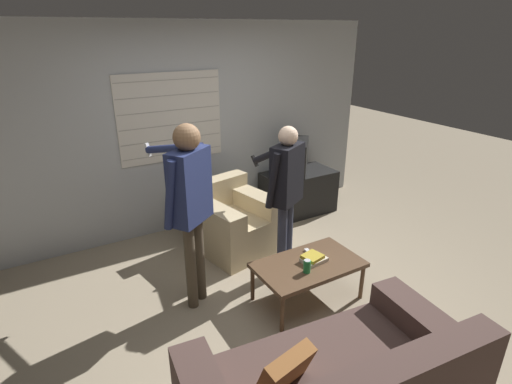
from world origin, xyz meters
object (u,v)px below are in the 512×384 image
spare_remote (309,252)px  book_stack (313,259)px  person_right_standing (286,184)px  soda_can (307,266)px  floor_fan (255,216)px  tv (300,157)px  armchair_beige (232,222)px  coffee_table (308,267)px  person_left_standing (189,195)px

spare_remote → book_stack: bearing=-98.8°
person_right_standing → soda_can: 0.87m
floor_fan → tv: bearing=7.2°
tv → book_stack: size_ratio=2.41×
armchair_beige → tv: bearing=-173.7°
coffee_table → floor_fan: bearing=78.1°
armchair_beige → floor_fan: (0.49, 0.31, -0.18)m
armchair_beige → spare_remote: size_ratio=7.62×
person_left_standing → spare_remote: size_ratio=12.87×
tv → person_right_standing: (-1.01, -1.13, 0.17)m
person_left_standing → person_right_standing: size_ratio=1.09×
spare_remote → person_right_standing: bearing=103.8°
person_left_standing → person_right_standing: person_left_standing is taller
coffee_table → person_left_standing: size_ratio=0.58×
armchair_beige → spare_remote: armchair_beige is taller
soda_can → person_left_standing: bearing=143.3°
person_right_standing → floor_fan: person_right_standing is taller
book_stack → floor_fan: book_stack is taller
spare_remote → coffee_table: bearing=-116.4°
book_stack → soda_can: (-0.16, -0.11, 0.03)m
soda_can → person_right_standing: bearing=73.4°
armchair_beige → person_left_standing: 1.35m
armchair_beige → coffee_table: armchair_beige is taller
tv → person_right_standing: 1.53m
tv → floor_fan: size_ratio=1.80×
coffee_table → tv: size_ratio=1.67×
spare_remote → floor_fan: (0.23, 1.44, -0.27)m
armchair_beige → tv: tv is taller
person_right_standing → floor_fan: bearing=48.5°
soda_can → floor_fan: soda_can is taller
tv → soda_can: (-1.20, -1.79, -0.36)m
person_right_standing → book_stack: (-0.03, -0.54, -0.56)m
coffee_table → person_left_standing: (-0.94, 0.51, 0.75)m
person_left_standing → floor_fan: size_ratio=5.22×
person_left_standing → floor_fan: person_left_standing is taller
person_left_standing → armchair_beige: bearing=9.5°
armchair_beige → coffee_table: size_ratio=1.03×
armchair_beige → person_right_standing: 1.02m
book_stack → coffee_table: bearing=179.1°
book_stack → armchair_beige: bearing=99.5°
person_left_standing → book_stack: person_left_standing is taller
book_stack → soda_can: 0.20m
tv → coffee_table: bearing=6.7°
person_left_standing → book_stack: (1.00, -0.51, -0.68)m
soda_can → armchair_beige: bearing=92.1°
armchair_beige → floor_fan: bearing=-159.3°
coffee_table → tv: (1.10, 1.68, 0.46)m
coffee_table → floor_fan: (0.33, 1.58, -0.22)m
person_right_standing → floor_fan: 1.36m
tv → soda_can: size_ratio=4.78×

